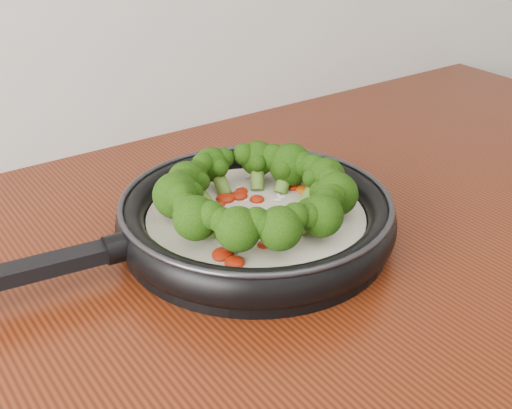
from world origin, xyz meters
TOP-DOWN VIEW (x-y plane):
  - skillet at (-0.06, 1.10)m, footprint 0.56×0.39m

SIDE VIEW (x-z plane):
  - skillet at x=-0.06m, z-range 0.89..0.99m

